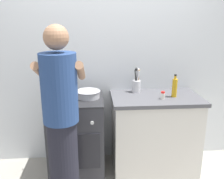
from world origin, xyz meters
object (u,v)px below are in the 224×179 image
object	(u,v)px
stove_range	(77,136)
spice_bottle	(163,95)
mixing_bowl	(88,94)
oil_bottle	(175,87)
pot	(62,92)
person	(62,125)
utensil_crock	(136,84)

from	to	relation	value
stove_range	spice_bottle	xyz separation A→B (m)	(0.95, -0.09, 0.49)
stove_range	mixing_bowl	xyz separation A→B (m)	(0.14, 0.02, 0.50)
stove_range	oil_bottle	xyz separation A→B (m)	(1.09, -0.02, 0.56)
stove_range	spice_bottle	world-z (taller)	spice_bottle
mixing_bowl	oil_bottle	xyz separation A→B (m)	(0.95, -0.04, 0.06)
pot	oil_bottle	world-z (taller)	oil_bottle
pot	person	size ratio (longest dim) A/B	0.15
utensil_crock	person	bearing A→B (deg)	-134.56
pot	utensil_crock	bearing A→B (deg)	10.62
pot	stove_range	bearing A→B (deg)	-12.40
utensil_crock	oil_bottle	distance (m)	0.44
mixing_bowl	utensil_crock	world-z (taller)	utensil_crock
pot	utensil_crock	world-z (taller)	utensil_crock
mixing_bowl	oil_bottle	world-z (taller)	oil_bottle
spice_bottle	person	distance (m)	1.15
stove_range	pot	distance (m)	0.54
utensil_crock	person	size ratio (longest dim) A/B	0.17
person	pot	bearing A→B (deg)	95.64
pot	person	bearing A→B (deg)	-84.36
stove_range	utensil_crock	bearing A→B (deg)	15.03
utensil_crock	oil_bottle	xyz separation A→B (m)	(0.39, -0.21, 0.01)
stove_range	person	xyz separation A→B (m)	(-0.08, -0.61, 0.41)
pot	spice_bottle	xyz separation A→B (m)	(1.09, -0.13, -0.03)
pot	utensil_crock	xyz separation A→B (m)	(0.85, 0.16, 0.03)
oil_bottle	pot	bearing A→B (deg)	177.44
mixing_bowl	oil_bottle	size ratio (longest dim) A/B	1.06
pot	oil_bottle	xyz separation A→B (m)	(1.23, -0.06, 0.04)
oil_bottle	person	xyz separation A→B (m)	(-1.17, -0.58, -0.15)
stove_range	utensil_crock	size ratio (longest dim) A/B	3.06
mixing_bowl	spice_bottle	world-z (taller)	spice_bottle
mixing_bowl	utensil_crock	size ratio (longest dim) A/B	0.92
stove_range	oil_bottle	distance (m)	1.23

